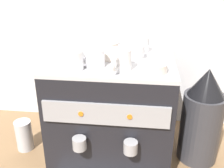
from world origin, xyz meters
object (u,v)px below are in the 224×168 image
at_px(ceramic_cup_0, 139,44).
at_px(ceramic_bowl_0, 78,49).
at_px(ceramic_cup_2, 75,60).
at_px(coffee_grinder, 202,118).
at_px(ceramic_bowl_2, 153,67).
at_px(ceramic_cup_5, 83,53).
at_px(espresso_machine, 112,108).
at_px(ceramic_cup_4, 94,58).
at_px(milk_pitcher, 24,135).
at_px(ceramic_bowl_1, 114,54).
at_px(ceramic_cup_3, 121,60).
at_px(ceramic_cup_1, 137,52).
at_px(ceramic_bowl_3, 108,46).

xyz_separation_m(ceramic_cup_0, ceramic_bowl_0, (-0.28, -0.06, -0.02)).
relative_size(ceramic_cup_2, coffee_grinder, 0.21).
bearing_deg(ceramic_cup_0, ceramic_bowl_2, -76.72).
distance_m(ceramic_cup_5, coffee_grinder, 0.61).
relative_size(espresso_machine, ceramic_bowl_0, 5.56).
height_order(ceramic_cup_4, milk_pitcher, ceramic_cup_4).
xyz_separation_m(espresso_machine, ceramic_bowl_2, (0.17, -0.13, 0.26)).
distance_m(ceramic_cup_5, milk_pitcher, 0.54).
bearing_deg(ceramic_bowl_1, ceramic_cup_3, -73.60).
xyz_separation_m(ceramic_cup_5, ceramic_bowl_2, (0.29, -0.09, -0.01)).
bearing_deg(ceramic_cup_1, ceramic_bowl_0, 168.38).
bearing_deg(ceramic_cup_4, coffee_grinder, 11.64).
distance_m(ceramic_cup_0, coffee_grinder, 0.44).
bearing_deg(ceramic_cup_0, ceramic_cup_3, -105.05).
distance_m(ceramic_cup_2, coffee_grinder, 0.64).
bearing_deg(ceramic_bowl_1, espresso_machine, -125.30).
height_order(ceramic_cup_3, ceramic_bowl_3, ceramic_cup_3).
xyz_separation_m(ceramic_cup_0, ceramic_cup_1, (-0.01, -0.11, -0.00)).
bearing_deg(ceramic_bowl_2, ceramic_bowl_1, 139.57).
height_order(ceramic_cup_2, ceramic_bowl_2, ceramic_cup_2).
bearing_deg(ceramic_cup_0, ceramic_bowl_0, -168.62).
bearing_deg(ceramic_bowl_1, milk_pitcher, -173.65).
distance_m(ceramic_cup_0, milk_pitcher, 0.73).
distance_m(ceramic_cup_0, ceramic_cup_5, 0.28).
bearing_deg(ceramic_bowl_0, ceramic_cup_1, -11.62).
bearing_deg(ceramic_cup_2, ceramic_cup_5, 86.93).
distance_m(espresso_machine, ceramic_cup_2, 0.34).
bearing_deg(milk_pitcher, ceramic_cup_1, 4.16).
bearing_deg(ceramic_bowl_0, ceramic_bowl_1, -14.99).
distance_m(ceramic_cup_1, ceramic_bowl_1, 0.10).
bearing_deg(ceramic_cup_1, ceramic_cup_5, -171.34).
bearing_deg(ceramic_cup_4, ceramic_bowl_2, -6.32).
height_order(ceramic_cup_4, ceramic_cup_5, ceramic_cup_4).
bearing_deg(milk_pitcher, ceramic_cup_0, 15.19).
xyz_separation_m(ceramic_cup_1, ceramic_cup_2, (-0.23, -0.14, 0.01)).
relative_size(ceramic_bowl_3, coffee_grinder, 0.22).
xyz_separation_m(ceramic_cup_2, ceramic_bowl_3, (0.09, 0.27, -0.02)).
bearing_deg(ceramic_bowl_0, ceramic_cup_0, 11.38).
bearing_deg(ceramic_cup_1, milk_pitcher, -175.84).
bearing_deg(ceramic_bowl_1, coffee_grinder, -2.19).
xyz_separation_m(ceramic_bowl_2, milk_pitcher, (-0.61, 0.09, -0.42)).
distance_m(ceramic_bowl_1, ceramic_bowl_3, 0.13).
relative_size(ceramic_cup_1, ceramic_cup_2, 0.93).
height_order(ceramic_cup_3, milk_pitcher, ceramic_cup_3).
relative_size(ceramic_cup_1, ceramic_cup_4, 0.83).
bearing_deg(ceramic_cup_3, ceramic_bowl_1, 106.40).
distance_m(ceramic_cup_4, ceramic_bowl_3, 0.24).
relative_size(espresso_machine, milk_pitcher, 3.48).
relative_size(ceramic_bowl_0, coffee_grinder, 0.21).
relative_size(espresso_machine, ceramic_cup_3, 4.52).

